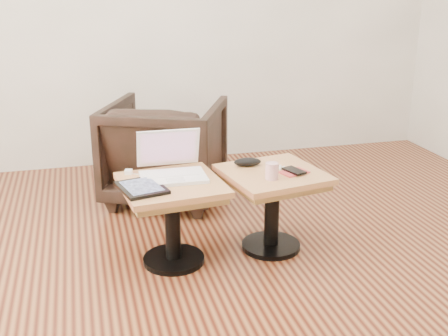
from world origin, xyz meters
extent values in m
cube|color=#41180E|center=(0.00, 0.00, 0.00)|extent=(4.50, 4.50, 0.01)
cylinder|color=black|center=(-0.23, 0.51, 0.01)|extent=(0.32, 0.32, 0.03)
cylinder|color=black|center=(-0.23, 0.51, 0.22)|extent=(0.08, 0.08, 0.39)
cube|color=olive|center=(-0.23, 0.51, 0.40)|extent=(0.50, 0.50, 0.04)
cube|color=#B96D45|center=(-0.23, 0.51, 0.43)|extent=(0.54, 0.54, 0.03)
cylinder|color=black|center=(0.32, 0.53, 0.01)|extent=(0.32, 0.32, 0.03)
cylinder|color=black|center=(0.32, 0.53, 0.22)|extent=(0.08, 0.08, 0.39)
cube|color=olive|center=(0.32, 0.53, 0.40)|extent=(0.53, 0.53, 0.04)
cube|color=#B96D45|center=(0.32, 0.53, 0.43)|extent=(0.57, 0.57, 0.03)
cube|color=white|center=(-0.21, 0.55, 0.46)|extent=(0.33, 0.23, 0.02)
cube|color=silver|center=(-0.21, 0.58, 0.47)|extent=(0.27, 0.11, 0.00)
cube|color=silver|center=(-0.21, 0.48, 0.47)|extent=(0.09, 0.06, 0.00)
cube|color=white|center=(-0.21, 0.70, 0.57)|extent=(0.33, 0.08, 0.21)
cube|color=#9E3024|center=(-0.21, 0.70, 0.57)|extent=(0.29, 0.07, 0.18)
cube|color=black|center=(-0.38, 0.44, 0.46)|extent=(0.26, 0.29, 0.02)
cube|color=#191E38|center=(-0.38, 0.44, 0.47)|extent=(0.21, 0.24, 0.00)
cube|color=white|center=(-0.42, 0.68, 0.46)|extent=(0.05, 0.05, 0.02)
ellipsoid|color=black|center=(0.22, 0.65, 0.47)|extent=(0.16, 0.08, 0.05)
cylinder|color=#C85B6C|center=(0.28, 0.42, 0.49)|extent=(0.07, 0.07, 0.09)
sphere|color=white|center=(0.36, 0.57, 0.46)|extent=(0.01, 0.01, 0.01)
sphere|color=white|center=(0.38, 0.58, 0.46)|extent=(0.01, 0.01, 0.01)
sphere|color=white|center=(0.35, 0.59, 0.46)|extent=(0.01, 0.01, 0.01)
sphere|color=white|center=(0.39, 0.55, 0.46)|extent=(0.01, 0.01, 0.01)
sphere|color=white|center=(0.34, 0.55, 0.46)|extent=(0.01, 0.01, 0.01)
sphere|color=white|center=(0.37, 0.54, 0.46)|extent=(0.01, 0.01, 0.01)
cylinder|color=white|center=(0.36, 0.57, 0.45)|extent=(0.07, 0.05, 0.00)
cube|color=#A22436|center=(0.42, 0.48, 0.45)|extent=(0.17, 0.14, 0.01)
cube|color=black|center=(0.42, 0.48, 0.46)|extent=(0.11, 0.14, 0.01)
imported|color=black|center=(-0.12, 1.41, 0.34)|extent=(0.96, 0.97, 0.67)
camera|label=1|loc=(-0.64, -2.12, 1.43)|focal=45.00mm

